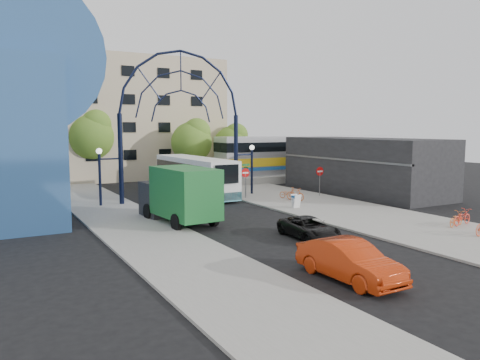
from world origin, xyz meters
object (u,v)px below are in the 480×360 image
stop_sign (245,176)px  tree_north_b (91,134)px  red_sedan (349,261)px  city_bus (195,176)px  bike_near_b (295,194)px  do_not_enter_sign (320,174)px  train_car (316,154)px  bike_far_c (456,219)px  green_truck (178,195)px  tree_north_c (232,142)px  tree_north_a (193,140)px  sandwich_board (296,199)px  gateway_arch (181,95)px  black_suv (309,228)px  street_name_sign (246,173)px  bike_far_a (462,217)px  bike_near_a (288,193)px

stop_sign → tree_north_b: tree_north_b is taller
red_sedan → tree_north_b: bearing=91.2°
tree_north_b → city_bus: size_ratio=0.66×
city_bus → bike_near_b: bearing=-53.6°
do_not_enter_sign → red_sedan: 22.32m
train_car → bike_far_c: size_ratio=14.99×
city_bus → bike_near_b: (5.55, -7.38, -1.10)m
train_car → green_truck: (-23.67, -16.36, -1.14)m
tree_north_c → bike_far_c: 32.10m
train_car → tree_north_c: bearing=143.0°
tree_north_a → bike_far_c: bearing=-82.4°
sandwich_board → tree_north_c: 23.17m
train_car → green_truck: size_ratio=3.51×
do_not_enter_sign → bike_far_c: do_not_enter_sign is taller
tree_north_c → tree_north_b: bearing=172.9°
gateway_arch → train_car: bearing=21.8°
black_suv → bike_far_c: (9.20, -2.17, -0.01)m
black_suv → bike_near_b: bike_near_b is taller
stop_sign → green_truck: size_ratio=0.35×
train_car → tree_north_a: size_ratio=3.59×
gateway_arch → street_name_sign: 8.38m
red_sedan → bike_far_c: 12.83m
stop_sign → green_truck: green_truck is taller
red_sedan → black_suv: bearing=63.7°
green_truck → tree_north_b: bearing=86.0°
tree_north_b → black_suv: size_ratio=1.94×
bike_near_b → bike_far_c: size_ratio=1.03×
gateway_arch → train_car: gateway_arch is taller
tree_north_b → stop_sign: bearing=-64.2°
street_name_sign → bike_far_c: bearing=-73.5°
do_not_enter_sign → tree_north_b: (-14.88, 19.93, 3.29)m
gateway_arch → green_truck: 11.38m
gateway_arch → bike_far_a: size_ratio=7.49×
gateway_arch → tree_north_a: bearing=62.8°
green_truck → tree_north_a: bearing=59.7°
tree_north_b → city_bus: bearing=-66.5°
stop_sign → tree_north_a: bearing=84.6°
tree_north_b → bike_near_a: size_ratio=5.03×
tree_north_b → tree_north_c: 16.15m
sandwich_board → train_car: train_car is taller
red_sedan → bike_far_a: 13.46m
black_suv → red_sedan: bearing=-110.8°
train_car → red_sedan: size_ratio=5.32×
green_truck → gateway_arch: bearing=61.8°
tree_north_a → black_suv: bearing=-100.7°
bike_near_a → bike_far_a: bearing=-104.4°
red_sedan → bike_near_a: bearing=60.1°
green_truck → bike_near_a: (11.37, 4.33, -1.22)m
bike_near_a → sandwich_board: bearing=-144.5°
tree_north_a → bike_near_b: size_ratio=4.05×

